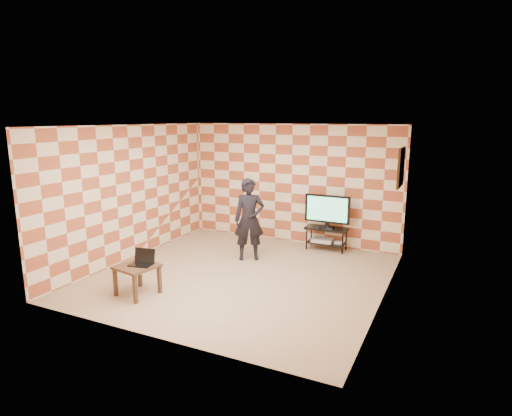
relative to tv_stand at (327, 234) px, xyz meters
The scene contains 14 objects.
floor 2.40m from the tv_stand, 113.49° to the right, with size 5.00×5.00×0.00m, color tan.
wall_back 1.40m from the tv_stand, 161.32° to the left, with size 5.00×0.02×2.70m, color beige.
wall_front 4.88m from the tv_stand, 101.44° to the right, with size 5.00×0.02×2.70m, color beige.
wall_left 4.20m from the tv_stand, 147.69° to the right, with size 0.02×5.00×2.70m, color beige.
wall_right 2.85m from the tv_stand, 54.54° to the right, with size 0.02×5.00×2.70m, color beige.
ceiling 3.33m from the tv_stand, 113.49° to the right, with size 5.00×5.00×0.02m, color white.
wall_art 2.29m from the tv_stand, 22.47° to the right, with size 0.04×0.72×0.72m.
tv_stand is the anchor object (origin of this frame).
tv 0.53m from the tv_stand, 89.39° to the right, with size 0.99×0.19×0.72m.
dvd_player 0.17m from the tv_stand, behind, with size 0.45×0.32×0.07m, color #B7B7B9.
game_console 0.32m from the tv_stand, ahead, with size 0.19×0.14×0.04m, color silver.
side_table 4.22m from the tv_stand, 119.65° to the right, with size 0.68×0.68×0.50m.
laptop 4.13m from the tv_stand, 119.64° to the right, with size 0.40×0.34×0.24m.
person 1.84m from the tv_stand, 133.99° to the right, with size 0.61×0.40×1.66m, color black.
Camera 1 is at (3.42, -6.58, 2.84)m, focal length 30.00 mm.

